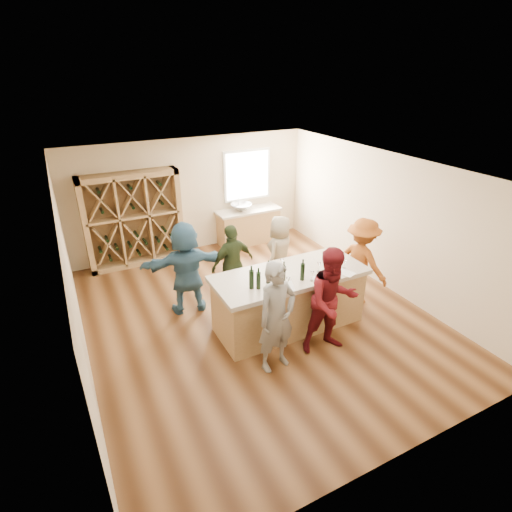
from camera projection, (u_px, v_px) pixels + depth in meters
name	position (u px, v px, depth m)	size (l,w,h in m)	color
floor	(256.00, 317.00, 7.65)	(6.00, 7.00, 0.10)	brown
ceiling	(256.00, 167.00, 6.39)	(6.00, 7.00, 0.10)	white
wall_back	(191.00, 195.00, 9.87)	(6.00, 0.10, 2.80)	beige
wall_front	(410.00, 375.00, 4.17)	(6.00, 0.10, 2.80)	beige
wall_left	(69.00, 289.00, 5.78)	(0.10, 7.00, 2.80)	beige
wall_right	(387.00, 221.00, 8.26)	(0.10, 7.00, 2.80)	beige
window_frame	(247.00, 175.00, 10.27)	(1.30, 0.06, 1.30)	white
window_pane	(248.00, 175.00, 10.24)	(1.18, 0.01, 1.18)	white
wine_rack	(134.00, 220.00, 9.17)	(2.20, 0.45, 2.20)	#A57F4F
back_counter_base	(249.00, 227.00, 10.58)	(1.60, 0.58, 0.86)	#A57F4F
back_counter_top	(248.00, 211.00, 10.38)	(1.70, 0.62, 0.06)	#C0B39D
sink	(241.00, 207.00, 10.25)	(0.54, 0.54, 0.19)	silver
faucet	(238.00, 203.00, 10.37)	(0.02, 0.02, 0.30)	silver
tasting_counter_base	(289.00, 301.00, 7.14)	(2.60, 1.00, 1.00)	#A57F4F
tasting_counter_top	(290.00, 275.00, 6.90)	(2.72, 1.12, 0.08)	#C0B39D
wine_bottle_a	(251.00, 279.00, 6.35)	(0.08, 0.08, 0.32)	black
wine_bottle_b	(258.00, 281.00, 6.35)	(0.07, 0.07, 0.29)	black
wine_bottle_c	(268.00, 274.00, 6.52)	(0.08, 0.08, 0.32)	black
wine_bottle_d	(279.00, 277.00, 6.48)	(0.07, 0.07, 0.27)	black
wine_bottle_e	(284.00, 273.00, 6.60)	(0.07, 0.07, 0.27)	black
wine_glass_a	(288.00, 283.00, 6.39)	(0.07, 0.07, 0.19)	white
wine_glass_b	(312.00, 276.00, 6.60)	(0.06, 0.06, 0.17)	white
wine_glass_c	(339.00, 269.00, 6.83)	(0.06, 0.06, 0.16)	white
wine_glass_d	(319.00, 267.00, 6.89)	(0.06, 0.06, 0.17)	white
wine_glass_e	(344.00, 264.00, 7.00)	(0.07, 0.07, 0.18)	white
tasting_menu_a	(286.00, 286.00, 6.48)	(0.24, 0.33, 0.00)	white
tasting_menu_b	(318.00, 280.00, 6.67)	(0.19, 0.26, 0.00)	white
tasting_menu_c	(346.00, 273.00, 6.90)	(0.21, 0.29, 0.00)	white
person_near_left	(277.00, 317.00, 5.98)	(0.66, 0.48, 1.82)	slate
person_near_right	(332.00, 301.00, 6.36)	(0.89, 0.49, 1.84)	#590F14
person_server	(361.00, 262.00, 7.72)	(1.14, 0.53, 1.76)	#994C19
person_far_mid	(233.00, 264.00, 7.80)	(0.95, 0.48, 1.62)	#263319
person_far_right	(280.00, 253.00, 8.28)	(0.78, 0.51, 1.59)	gray
person_far_left	(186.00, 268.00, 7.43)	(1.68, 0.60, 1.81)	#335972
wine_bottle_f	(302.00, 272.00, 6.60)	(0.07, 0.07, 0.30)	black
wine_glass_f	(282.00, 264.00, 6.99)	(0.07, 0.07, 0.18)	white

